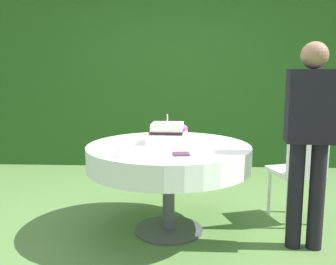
{
  "coord_description": "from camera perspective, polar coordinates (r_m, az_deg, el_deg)",
  "views": [
    {
      "loc": [
        0.13,
        -3.13,
        1.39
      ],
      "look_at": [
        -0.01,
        0.05,
        0.87
      ],
      "focal_mm": 40.46,
      "sensor_mm": 36.0,
      "label": 1
    }
  ],
  "objects": [
    {
      "name": "foliage_hedge",
      "position": [
        5.69,
        1.2,
        10.22
      ],
      "size": [
        6.01,
        0.6,
        2.95
      ],
      "primitive_type": "cube",
      "color": "#28561E",
      "rests_on": "ground_plane"
    },
    {
      "name": "serving_plate_near",
      "position": [
        3.64,
        -3.29,
        -0.45
      ],
      "size": [
        0.14,
        0.14,
        0.01
      ],
      "primitive_type": "cylinder",
      "color": "white",
      "rests_on": "cake_table"
    },
    {
      "name": "cake_table",
      "position": [
        3.22,
        0.1,
        -3.73
      ],
      "size": [
        1.38,
        1.38,
        0.77
      ],
      "color": "#4C4C51",
      "rests_on": "ground_plane"
    },
    {
      "name": "serving_plate_left",
      "position": [
        2.98,
        -6.05,
        -2.7
      ],
      "size": [
        0.14,
        0.14,
        0.01
      ],
      "primitive_type": "cylinder",
      "color": "white",
      "rests_on": "cake_table"
    },
    {
      "name": "serving_plate_right",
      "position": [
        2.79,
        -6.91,
        -3.52
      ],
      "size": [
        0.12,
        0.12,
        0.01
      ],
      "primitive_type": "cylinder",
      "color": "white",
      "rests_on": "cake_table"
    },
    {
      "name": "napkin_stack",
      "position": [
        2.84,
        1.99,
        -3.24
      ],
      "size": [
        0.14,
        0.14,
        0.01
      ],
      "primitive_type": "cube",
      "rotation": [
        0.0,
        0.0,
        0.11
      ],
      "color": "#4C2D47",
      "rests_on": "cake_table"
    },
    {
      "name": "wedding_cake",
      "position": [
        3.28,
        -0.04,
        -0.2
      ],
      "size": [
        0.35,
        0.35,
        0.25
      ],
      "color": "white",
      "rests_on": "cake_table"
    },
    {
      "name": "garden_chair",
      "position": [
        3.61,
        19.33,
        -4.81
      ],
      "size": [
        0.5,
        0.5,
        0.89
      ],
      "color": "white",
      "rests_on": "ground_plane"
    },
    {
      "name": "standing_person",
      "position": [
        3.05,
        20.59,
        0.05
      ],
      "size": [
        0.38,
        0.24,
        1.6
      ],
      "color": "black",
      "rests_on": "ground_plane"
    },
    {
      "name": "ground_plane",
      "position": [
        3.43,
        0.09,
        -14.56
      ],
      "size": [
        20.0,
        20.0,
        0.0
      ],
      "primitive_type": "plane",
      "color": "#547A3D"
    },
    {
      "name": "serving_plate_far",
      "position": [
        3.15,
        -6.53,
        -2.03
      ],
      "size": [
        0.14,
        0.14,
        0.01
      ],
      "primitive_type": "cylinder",
      "color": "white",
      "rests_on": "cake_table"
    }
  ]
}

